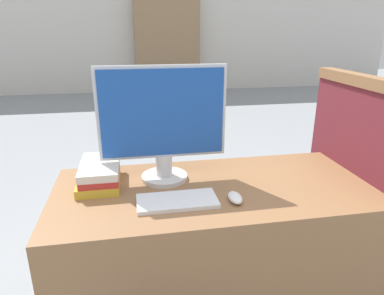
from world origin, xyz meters
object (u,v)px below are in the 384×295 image
(book_stack, at_px, (100,174))
(keyboard, at_px, (177,201))
(monitor, at_px, (163,122))
(mouse, at_px, (235,198))

(book_stack, bearing_deg, keyboard, -36.31)
(monitor, relative_size, mouse, 5.63)
(monitor, height_order, mouse, monitor)
(keyboard, xyz_separation_m, book_stack, (-0.30, 0.22, 0.04))
(mouse, height_order, book_stack, book_stack)
(monitor, xyz_separation_m, keyboard, (0.03, -0.23, -0.25))
(book_stack, bearing_deg, monitor, 1.54)
(monitor, height_order, book_stack, monitor)
(monitor, bearing_deg, keyboard, -83.72)
(keyboard, relative_size, book_stack, 1.09)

